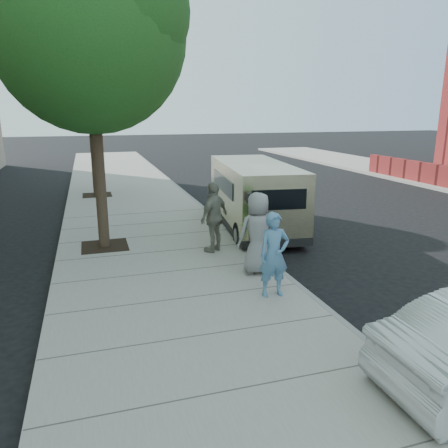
{
  "coord_description": "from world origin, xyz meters",
  "views": [
    {
      "loc": [
        -2.55,
        -9.18,
        3.67
      ],
      "look_at": [
        0.36,
        0.21,
        1.1
      ],
      "focal_mm": 35.0,
      "sensor_mm": 36.0,
      "label": 1
    }
  ],
  "objects_px": {
    "tree_near": "(91,28)",
    "parking_meter": "(253,210)",
    "person_gray_shirt": "(258,233)",
    "person_green_shirt": "(256,226)",
    "person_officer": "(274,255)",
    "tree_far": "(90,79)",
    "person_striped_polo": "(214,217)",
    "van": "(253,194)"
  },
  "relations": [
    {
      "from": "tree_near",
      "to": "parking_meter",
      "type": "height_order",
      "value": "tree_near"
    },
    {
      "from": "person_gray_shirt",
      "to": "person_green_shirt",
      "type": "bearing_deg",
      "value": -109.06
    },
    {
      "from": "person_officer",
      "to": "person_gray_shirt",
      "type": "distance_m",
      "value": 1.26
    },
    {
      "from": "tree_far",
      "to": "tree_near",
      "type": "bearing_deg",
      "value": -90.0
    },
    {
      "from": "person_green_shirt",
      "to": "tree_near",
      "type": "bearing_deg",
      "value": -44.51
    },
    {
      "from": "tree_near",
      "to": "person_green_shirt",
      "type": "distance_m",
      "value": 6.11
    },
    {
      "from": "tree_near",
      "to": "person_striped_polo",
      "type": "height_order",
      "value": "tree_near"
    },
    {
      "from": "person_gray_shirt",
      "to": "tree_near",
      "type": "bearing_deg",
      "value": -44.03
    },
    {
      "from": "van",
      "to": "tree_near",
      "type": "bearing_deg",
      "value": -160.82
    },
    {
      "from": "person_gray_shirt",
      "to": "person_officer",
      "type": "bearing_deg",
      "value": 82.78
    },
    {
      "from": "van",
      "to": "person_green_shirt",
      "type": "distance_m",
      "value": 3.28
    },
    {
      "from": "person_officer",
      "to": "person_striped_polo",
      "type": "relative_size",
      "value": 0.92
    },
    {
      "from": "person_gray_shirt",
      "to": "person_striped_polo",
      "type": "distance_m",
      "value": 1.83
    },
    {
      "from": "tree_far",
      "to": "van",
      "type": "height_order",
      "value": "tree_far"
    },
    {
      "from": "tree_near",
      "to": "parking_meter",
      "type": "xyz_separation_m",
      "value": [
        3.5,
        -1.72,
        -4.27
      ]
    },
    {
      "from": "tree_near",
      "to": "person_striped_polo",
      "type": "xyz_separation_m",
      "value": [
        2.64,
        -1.26,
        -4.5
      ]
    },
    {
      "from": "tree_far",
      "to": "parking_meter",
      "type": "relative_size",
      "value": 4.17
    },
    {
      "from": "person_green_shirt",
      "to": "tree_far",
      "type": "bearing_deg",
      "value": -83.74
    },
    {
      "from": "person_green_shirt",
      "to": "person_striped_polo",
      "type": "height_order",
      "value": "person_striped_polo"
    },
    {
      "from": "tree_near",
      "to": "person_green_shirt",
      "type": "relative_size",
      "value": 4.63
    },
    {
      "from": "parking_meter",
      "to": "person_gray_shirt",
      "type": "height_order",
      "value": "person_gray_shirt"
    },
    {
      "from": "parking_meter",
      "to": "tree_near",
      "type": "bearing_deg",
      "value": 144.08
    },
    {
      "from": "person_gray_shirt",
      "to": "person_striped_polo",
      "type": "height_order",
      "value": "person_gray_shirt"
    },
    {
      "from": "person_gray_shirt",
      "to": "person_striped_polo",
      "type": "xyz_separation_m",
      "value": [
        -0.49,
        1.76,
        -0.01
      ]
    },
    {
      "from": "parking_meter",
      "to": "person_officer",
      "type": "height_order",
      "value": "person_officer"
    },
    {
      "from": "van",
      "to": "tree_far",
      "type": "bearing_deg",
      "value": 131.51
    },
    {
      "from": "tree_far",
      "to": "van",
      "type": "bearing_deg",
      "value": -55.33
    },
    {
      "from": "tree_far",
      "to": "person_green_shirt",
      "type": "xyz_separation_m",
      "value": [
        3.45,
        -9.69,
        -3.92
      ]
    },
    {
      "from": "tree_near",
      "to": "person_green_shirt",
      "type": "bearing_deg",
      "value": -31.16
    },
    {
      "from": "person_gray_shirt",
      "to": "tree_far",
      "type": "bearing_deg",
      "value": -73.65
    },
    {
      "from": "tree_near",
      "to": "person_gray_shirt",
      "type": "relative_size",
      "value": 4.15
    },
    {
      "from": "person_striped_polo",
      "to": "parking_meter",
      "type": "bearing_deg",
      "value": 112.67
    },
    {
      "from": "person_officer",
      "to": "person_gray_shirt",
      "type": "relative_size",
      "value": 0.92
    },
    {
      "from": "tree_far",
      "to": "person_officer",
      "type": "relative_size",
      "value": 3.91
    },
    {
      "from": "person_green_shirt",
      "to": "person_officer",
      "type": "bearing_deg",
      "value": 64.33
    },
    {
      "from": "person_striped_polo",
      "to": "tree_near",
      "type": "bearing_deg",
      "value": -64.77
    },
    {
      "from": "tree_near",
      "to": "tree_far",
      "type": "xyz_separation_m",
      "value": [
        -0.0,
        7.6,
        -0.66
      ]
    },
    {
      "from": "parking_meter",
      "to": "van",
      "type": "xyz_separation_m",
      "value": [
        1.06,
        2.72,
        -0.17
      ]
    },
    {
      "from": "person_officer",
      "to": "person_green_shirt",
      "type": "bearing_deg",
      "value": 79.23
    },
    {
      "from": "van",
      "to": "person_green_shirt",
      "type": "relative_size",
      "value": 3.58
    },
    {
      "from": "van",
      "to": "person_striped_polo",
      "type": "height_order",
      "value": "van"
    },
    {
      "from": "tree_near",
      "to": "tree_far",
      "type": "height_order",
      "value": "tree_near"
    }
  ]
}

